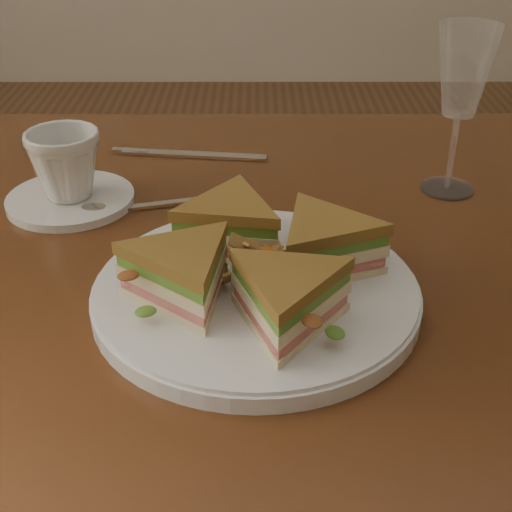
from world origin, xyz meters
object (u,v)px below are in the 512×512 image
object	(u,v)px
plate	(256,294)
table	(228,313)
saucer	(71,199)
wine_glass	(464,75)
knife	(184,155)
coffee_cup	(65,165)
sandwich_wedges	(256,261)
spoon	(114,209)

from	to	relation	value
plate	table	bearing A→B (deg)	105.13
plate	saucer	distance (m)	0.30
wine_glass	knife	bearing A→B (deg)	162.30
knife	coffee_cup	xyz separation A→B (m)	(-0.12, -0.14, 0.05)
sandwich_wedges	spoon	distance (m)	0.25
coffee_cup	plate	bearing A→B (deg)	-67.50
coffee_cup	saucer	bearing A→B (deg)	-24.37
knife	saucer	distance (m)	0.19
plate	wine_glass	world-z (taller)	wine_glass
coffee_cup	table	bearing A→B (deg)	-49.35
plate	wine_glass	distance (m)	0.37
table	saucer	size ratio (longest dim) A/B	7.95
knife	coffee_cup	world-z (taller)	coffee_cup
plate	coffee_cup	bearing A→B (deg)	136.87
table	wine_glass	size ratio (longest dim) A/B	5.97
wine_glass	coffee_cup	world-z (taller)	wine_glass
plate	saucer	xyz separation A→B (m)	(-0.22, 0.21, -0.00)
plate	coffee_cup	xyz separation A→B (m)	(-0.22, 0.21, 0.04)
table	knife	world-z (taller)	knife
saucer	coffee_cup	bearing A→B (deg)	180.00
spoon	wine_glass	bearing A→B (deg)	-6.43
plate	knife	xyz separation A→B (m)	(-0.10, 0.35, -0.01)
table	wine_glass	distance (m)	0.38
table	sandwich_wedges	distance (m)	0.19
knife	spoon	bearing A→B (deg)	-104.70
plate	wine_glass	bearing A→B (deg)	45.73
saucer	wine_glass	bearing A→B (deg)	4.52
knife	saucer	size ratio (longest dim) A/B	1.42
sandwich_wedges	knife	xyz separation A→B (m)	(-0.10, 0.35, -0.04)
plate	saucer	size ratio (longest dim) A/B	2.04
spoon	wine_glass	distance (m)	0.43
wine_glass	sandwich_wedges	bearing A→B (deg)	-134.27
coffee_cup	knife	bearing A→B (deg)	25.17
sandwich_wedges	saucer	xyz separation A→B (m)	(-0.22, 0.21, -0.04)
spoon	coffee_cup	world-z (taller)	coffee_cup
spoon	coffee_cup	size ratio (longest dim) A/B	2.09
sandwich_wedges	wine_glass	distance (m)	0.35
plate	spoon	bearing A→B (deg)	131.91
spoon	knife	distance (m)	0.18
plate	spoon	size ratio (longest dim) A/B	1.71
plate	sandwich_wedges	world-z (taller)	sandwich_wedges
sandwich_wedges	coffee_cup	xyz separation A→B (m)	(-0.22, 0.21, 0.01)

